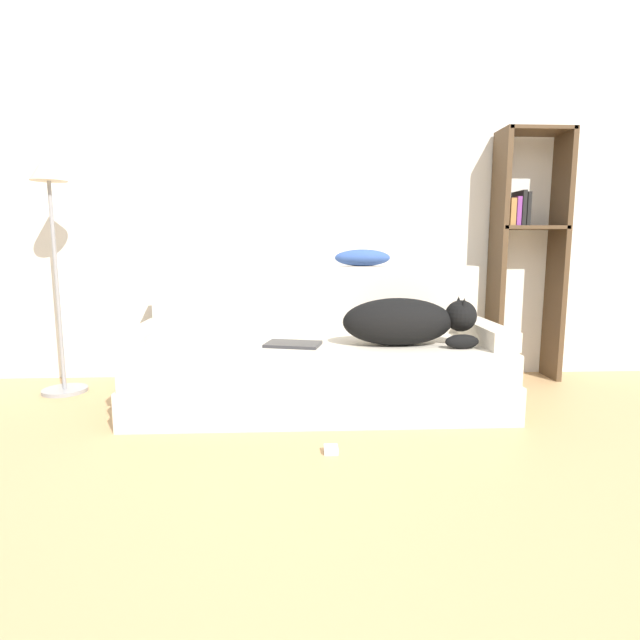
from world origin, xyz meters
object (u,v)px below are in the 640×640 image
Objects in this scene: laptop at (293,344)px; power_adapter at (331,450)px; couch at (319,375)px; bookshelf at (527,242)px; dog at (407,321)px; floor_lamp at (51,215)px; throw_pillow at (362,258)px.

laptop is 0.75m from power_adapter.
couch is 1.23× the size of bookshelf.
dog is (0.50, -0.10, 0.33)m from couch.
floor_lamp is at bearing -176.04° from bookshelf.
dog is 2.28m from floor_lamp.
throw_pillow is (-0.20, 0.46, 0.35)m from dog.
power_adapter is (1.68, -1.06, -1.13)m from floor_lamp.
power_adapter is at bearing -138.93° from bookshelf.
dog is 12.10× the size of power_adapter.
couch is 33.44× the size of power_adapter.
bookshelf reaches higher than couch.
throw_pillow is 0.24× the size of floor_lamp.
power_adapter is (-0.28, -1.06, -0.86)m from throw_pillow.
throw_pillow is 1.21m from bookshelf.
bookshelf is at bearing 21.07° from couch.
throw_pillow is at bearing 0.14° from floor_lamp.
power_adapter is (0.18, -0.62, -0.38)m from laptop.
laptop is 1.86m from bookshelf.
laptop is 5.41× the size of power_adapter.
bookshelf is (1.64, 0.65, 0.58)m from laptop.
throw_pillow is 5.67× the size of power_adapter.
bookshelf is at bearing 41.07° from power_adapter.
throw_pillow reaches higher than laptop.
bookshelf reaches higher than power_adapter.
dog is 0.92m from power_adapter.
bookshelf is at bearing 35.75° from laptop.
couch is at bearing 168.85° from dog.
bookshelf is 3.15m from floor_lamp.
throw_pillow is at bearing 58.27° from laptop.
laptop is at bearing -135.73° from throw_pillow.
couch is 1.40× the size of floor_lamp.
laptop reaches higher than power_adapter.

